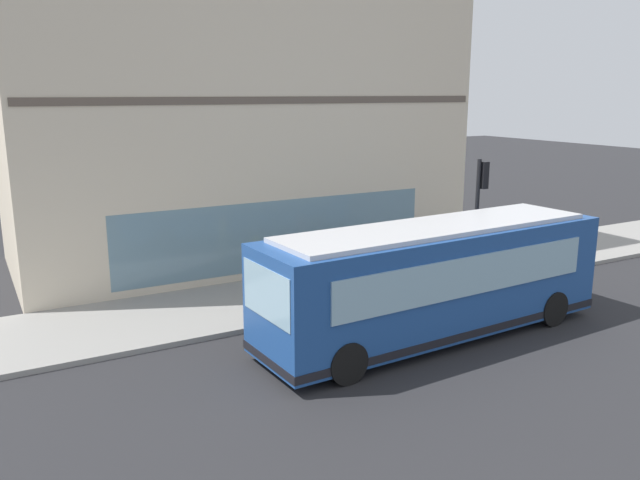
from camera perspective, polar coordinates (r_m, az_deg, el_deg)
ground at (r=17.11m, az=6.74°, el=-9.15°), size 120.00×120.00×0.00m
sidewalk_curb at (r=20.85m, az=-0.93°, el=-4.72°), size 4.26×40.00×0.15m
building_corner at (r=25.44m, az=-7.71°, el=11.04°), size 8.08×16.58×11.21m
city_bus_nearside at (r=17.25m, az=10.14°, el=-3.60°), size 3.00×10.15×3.07m
traffic_light_near_corner at (r=22.19m, az=14.07°, el=3.81°), size 0.32×0.49×4.13m
fire_hydrant at (r=20.04m, az=1.87°, el=-4.15°), size 0.35×0.35×0.74m
pedestrian_near_hydrant at (r=19.30m, az=-1.97°, el=-3.00°), size 0.32×0.32×1.66m
pedestrian_by_light_pole at (r=21.43m, az=4.02°, el=-1.30°), size 0.32×0.32×1.72m
pedestrian_walking_along_curb at (r=24.90m, az=14.07°, el=0.38°), size 0.32×0.32×1.73m
newspaper_vending_box at (r=23.87m, az=10.95°, el=-1.33°), size 0.44×0.42×0.90m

